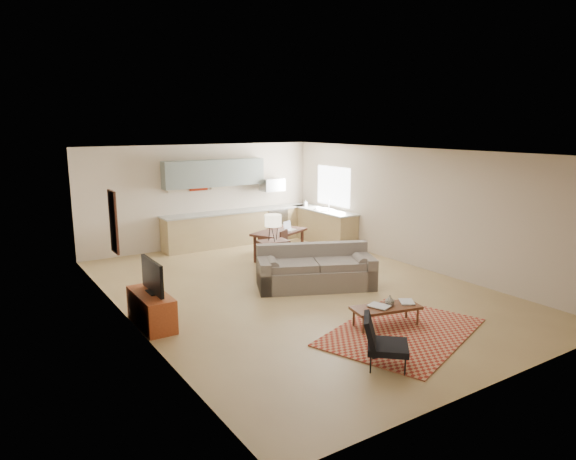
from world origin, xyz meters
TOP-DOWN VIEW (x-y plane):
  - room at (0.00, 0.00)m, footprint 9.00×9.00m
  - kitchen_counter_back at (0.90, 4.18)m, footprint 4.26×0.64m
  - kitchen_counter_right at (2.93, 3.00)m, footprint 0.64×2.26m
  - kitchen_range at (2.00, 4.18)m, footprint 0.62×0.62m
  - kitchen_microwave at (2.00, 4.20)m, footprint 0.62×0.40m
  - upper_cabinets at (0.30, 4.33)m, footprint 2.80×0.34m
  - window_right at (3.23, 3.00)m, footprint 0.02×1.40m
  - wall_art_left at (-3.21, 0.90)m, footprint 0.06×0.42m
  - triptych at (-0.10, 4.47)m, footprint 1.70×0.04m
  - rug at (0.19, -2.69)m, footprint 3.07×2.60m
  - sofa at (0.39, -0.11)m, footprint 2.61×1.93m
  - coffee_table at (0.15, -2.37)m, footprint 1.20×0.68m
  - book_a at (-0.07, -2.36)m, footprint 0.44×0.47m
  - book_b at (0.48, -2.35)m, footprint 0.50×0.51m
  - vase at (0.25, -2.34)m, footprint 0.19×0.19m
  - armchair at (-0.82, -3.42)m, footprint 0.88×0.88m
  - tv_credenza at (-3.00, -0.26)m, footprint 0.46×1.19m
  - tv at (-2.96, -0.26)m, footprint 0.09×0.91m
  - console_table at (0.20, 1.20)m, footprint 0.68×0.49m
  - table_lamp at (0.20, 1.20)m, footprint 0.37×0.37m
  - dining_table at (0.97, 2.19)m, footprint 1.57×1.29m
  - dining_chair_near at (0.84, 1.47)m, footprint 0.57×0.57m
  - dining_chair_far at (1.09, 2.90)m, footprint 0.50×0.51m
  - laptop at (1.24, 2.09)m, footprint 0.36×0.32m
  - soap_bottle at (2.83, 3.75)m, footprint 0.11×0.11m

SIDE VIEW (x-z plane):
  - rug at x=0.19m, z-range 0.00..0.02m
  - coffee_table at x=0.15m, z-range 0.00..0.34m
  - tv_credenza at x=-3.00m, z-range 0.00..0.55m
  - dining_table at x=0.97m, z-range 0.00..0.69m
  - book_b at x=0.48m, z-range 0.34..0.36m
  - book_a at x=-0.07m, z-range 0.34..0.37m
  - armchair at x=-0.82m, z-range 0.00..0.71m
  - console_table at x=0.20m, z-range 0.00..0.74m
  - dining_chair_far at x=1.09m, z-range 0.00..0.83m
  - sofa at x=0.39m, z-range 0.00..0.83m
  - vase at x=0.25m, z-range 0.34..0.50m
  - dining_chair_near at x=0.84m, z-range 0.00..0.84m
  - kitchen_range at x=2.00m, z-range 0.00..0.90m
  - kitchen_counter_back at x=0.90m, z-range 0.00..0.92m
  - kitchen_counter_right at x=2.93m, z-range 0.00..0.92m
  - laptop at x=1.24m, z-range 0.69..0.91m
  - tv at x=-2.96m, z-range 0.55..1.09m
  - soap_bottle at x=2.83m, z-range 0.92..1.11m
  - table_lamp at x=0.20m, z-range 0.74..1.33m
  - room at x=0.00m, z-range -3.15..5.85m
  - kitchen_microwave at x=2.00m, z-range 1.38..1.73m
  - window_right at x=3.23m, z-range 1.02..2.08m
  - wall_art_left at x=-3.21m, z-range 1.00..2.10m
  - triptych at x=-0.10m, z-range 1.50..2.00m
  - upper_cabinets at x=0.30m, z-range 1.60..2.30m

